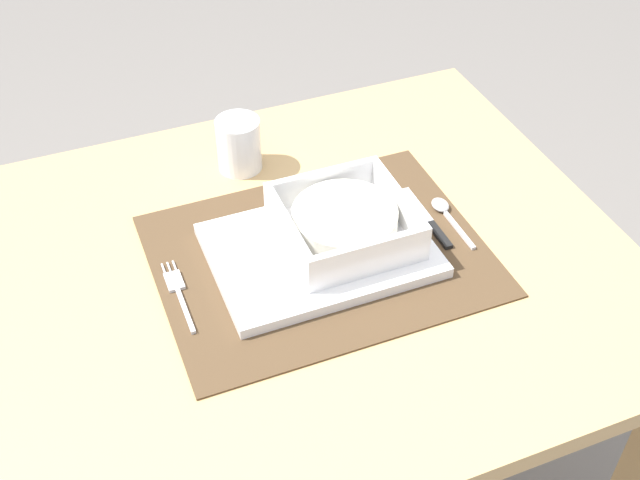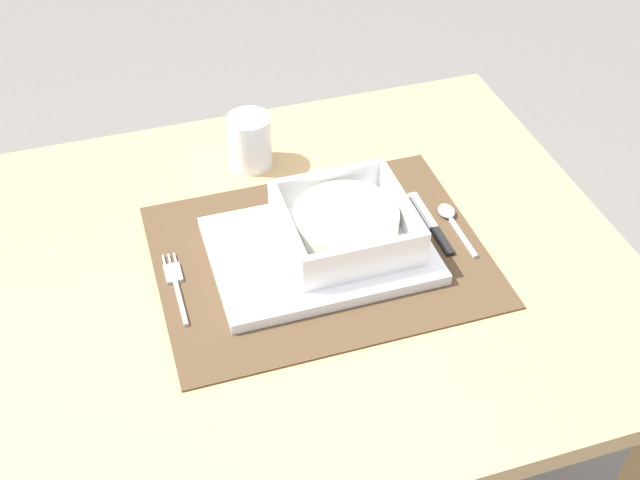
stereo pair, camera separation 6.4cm
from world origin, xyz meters
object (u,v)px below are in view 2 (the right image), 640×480
object	(u,v)px
butter_knife	(433,227)
dining_table	(302,312)
fork	(175,282)
spoon	(450,217)
porridge_bowl	(346,225)
bread_knife	(426,243)
drinking_glass	(250,143)

from	to	relation	value
butter_knife	dining_table	bearing A→B (deg)	-176.05
fork	spoon	world-z (taller)	spoon
porridge_bowl	dining_table	bearing A→B (deg)	-174.86
porridge_bowl	bread_knife	distance (m)	0.12
dining_table	butter_knife	world-z (taller)	butter_knife
porridge_bowl	drinking_glass	xyz separation A→B (m)	(-0.08, 0.23, -0.00)
bread_knife	drinking_glass	xyz separation A→B (m)	(-0.19, 0.26, 0.03)
spoon	fork	bearing A→B (deg)	179.28
porridge_bowl	spoon	distance (m)	0.17
fork	spoon	distance (m)	0.40
porridge_bowl	drinking_glass	size ratio (longest dim) A/B	2.03
dining_table	spoon	xyz separation A→B (m)	(0.23, 0.02, 0.11)
spoon	bread_knife	xyz separation A→B (m)	(-0.05, -0.04, -0.00)
dining_table	fork	xyz separation A→B (m)	(-0.17, 0.00, 0.11)
porridge_bowl	bread_knife	size ratio (longest dim) A/B	1.26
porridge_bowl	fork	world-z (taller)	porridge_bowl
porridge_bowl	fork	size ratio (longest dim) A/B	1.27
fork	drinking_glass	distance (m)	0.29
drinking_glass	bread_knife	bearing A→B (deg)	-54.63
spoon	drinking_glass	distance (m)	0.33
fork	drinking_glass	bearing A→B (deg)	54.21
porridge_bowl	butter_knife	xyz separation A→B (m)	(0.13, -0.00, -0.04)
dining_table	bread_knife	xyz separation A→B (m)	(0.18, -0.03, 0.11)
dining_table	porridge_bowl	size ratio (longest dim) A/B	5.19
butter_knife	drinking_glass	world-z (taller)	drinking_glass
spoon	butter_knife	world-z (taller)	spoon
spoon	bread_knife	distance (m)	0.07
dining_table	fork	size ratio (longest dim) A/B	6.59
fork	bread_knife	xyz separation A→B (m)	(0.35, -0.03, 0.00)
porridge_bowl	spoon	world-z (taller)	porridge_bowl
dining_table	spoon	size ratio (longest dim) A/B	7.82
porridge_bowl	butter_knife	bearing A→B (deg)	-0.93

